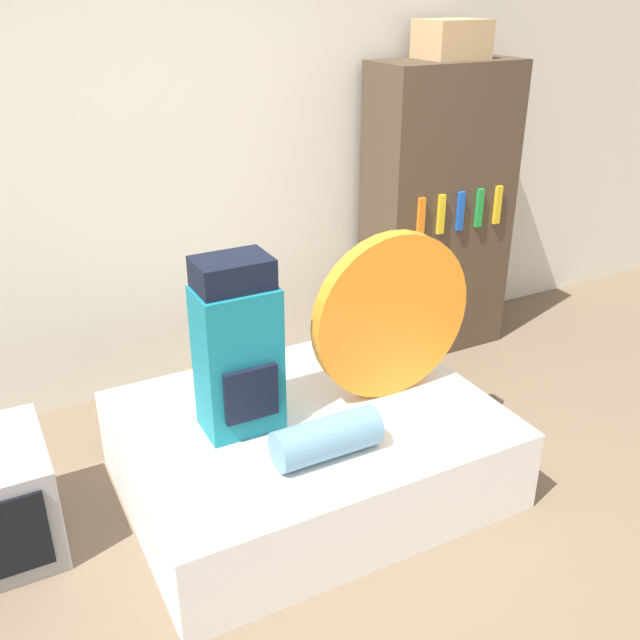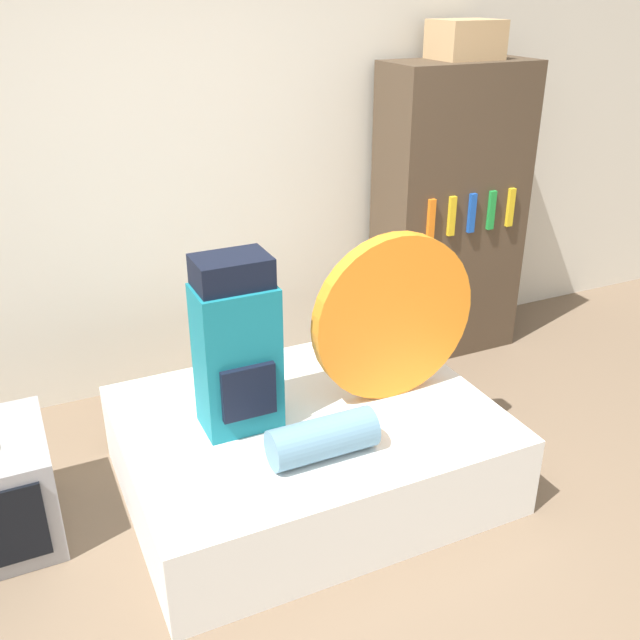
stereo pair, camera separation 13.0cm
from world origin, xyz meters
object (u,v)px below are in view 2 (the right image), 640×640
at_px(tent_bag, 393,317).
at_px(sleeping_roll, 323,438).
at_px(bookshelf, 449,214).
at_px(backpack, 237,347).
at_px(cardboard_box, 465,39).

height_order(tent_bag, sleeping_roll, tent_bag).
relative_size(sleeping_roll, bookshelf, 0.25).
bearing_deg(tent_bag, sleeping_roll, -147.84).
bearing_deg(sleeping_roll, tent_bag, 32.16).
bearing_deg(backpack, tent_bag, -4.35).
bearing_deg(tent_bag, backpack, 175.65).
distance_m(backpack, cardboard_box, 2.24).
bearing_deg(sleeping_roll, cardboard_box, 41.25).
distance_m(backpack, tent_bag, 0.73).
distance_m(tent_bag, sleeping_roll, 0.67).
relative_size(backpack, bookshelf, 0.44).
xyz_separation_m(backpack, cardboard_box, (1.71, 0.93, 1.10)).
xyz_separation_m(tent_bag, bookshelf, (0.95, 0.96, 0.10)).
xyz_separation_m(backpack, bookshelf, (1.67, 0.90, 0.12)).
bearing_deg(backpack, bookshelf, 28.36).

